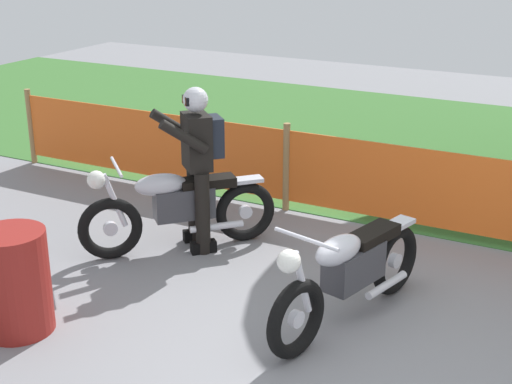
{
  "coord_description": "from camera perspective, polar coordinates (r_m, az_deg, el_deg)",
  "views": [
    {
      "loc": [
        1.51,
        -4.82,
        3.2
      ],
      "look_at": [
        -1.41,
        0.75,
        0.9
      ],
      "focal_mm": 52.04,
      "sensor_mm": 36.0,
      "label": 1
    }
  ],
  "objects": [
    {
      "name": "barrier_fence",
      "position": [
        7.99,
        15.18,
        -0.08
      ],
      "size": [
        11.88,
        0.08,
        1.05
      ],
      "color": "#997547",
      "rests_on": "ground"
    },
    {
      "name": "oil_drum",
      "position": [
        6.39,
        -18.08,
        -6.58
      ],
      "size": [
        0.58,
        0.58,
        0.88
      ],
      "primitive_type": "cylinder",
      "color": "maroon",
      "rests_on": "ground"
    },
    {
      "name": "motorcycle_trailing",
      "position": [
        6.22,
        7.2,
        -6.1
      ],
      "size": [
        0.77,
        2.02,
        0.98
      ],
      "rotation": [
        0.0,
        0.0,
        -1.82
      ],
      "color": "black",
      "rests_on": "ground"
    },
    {
      "name": "motorcycle_lead",
      "position": [
        7.58,
        -6.02,
        -1.11
      ],
      "size": [
        1.5,
        1.57,
        0.98
      ],
      "rotation": [
        0.0,
        0.0,
        -2.33
      ],
      "color": "black",
      "rests_on": "ground"
    },
    {
      "name": "ground",
      "position": [
        5.99,
        8.88,
        -12.62
      ],
      "size": [
        24.0,
        24.0,
        0.02
      ],
      "primitive_type": "cube",
      "color": "gray"
    },
    {
      "name": "grass_verge",
      "position": [
        11.24,
        18.8,
        2.45
      ],
      "size": [
        24.0,
        6.57,
        0.01
      ],
      "primitive_type": "cube",
      "color": "#386B2D",
      "rests_on": "ground"
    },
    {
      "name": "rider_lead",
      "position": [
        7.48,
        -4.48,
        2.51
      ],
      "size": [
        0.76,
        0.77,
        1.69
      ],
      "rotation": [
        0.0,
        0.0,
        -2.33
      ],
      "color": "black",
      "rests_on": "ground"
    }
  ]
}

